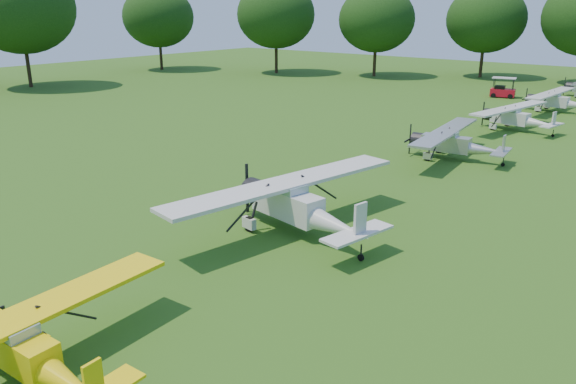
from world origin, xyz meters
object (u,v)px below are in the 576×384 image
object	(u,v)px
aircraft_6	(557,100)
golf_cart	(502,91)
aircraft_2	(25,348)
aircraft_5	(516,116)
aircraft_3	(296,203)
aircraft_4	(454,142)

from	to	relation	value
aircraft_6	golf_cart	bearing A→B (deg)	143.49
aircraft_2	aircraft_5	size ratio (longest dim) A/B	0.96
aircraft_2	aircraft_3	bearing A→B (deg)	90.92
aircraft_3	golf_cart	world-z (taller)	aircraft_3
aircraft_2	aircraft_4	distance (m)	28.42
golf_cart	aircraft_4	bearing A→B (deg)	-90.28
aircraft_4	golf_cart	world-z (taller)	golf_cart
aircraft_3	aircraft_4	distance (m)	15.98
aircraft_4	golf_cart	xyz separation A→B (m)	(-6.46, 28.07, -0.46)
aircraft_3	aircraft_4	world-z (taller)	aircraft_3
aircraft_3	aircraft_4	size ratio (longest dim) A/B	1.20
aircraft_3	golf_cart	distance (m)	44.48
golf_cart	aircraft_6	bearing A→B (deg)	-53.07
aircraft_2	aircraft_6	size ratio (longest dim) A/B	0.96
aircraft_2	golf_cart	distance (m)	56.93
aircraft_2	aircraft_4	bearing A→B (deg)	87.98
aircraft_2	aircraft_6	xyz separation A→B (m)	(-0.19, 50.66, 0.04)
aircraft_5	aircraft_6	bearing A→B (deg)	98.21
aircraft_6	aircraft_4	bearing A→B (deg)	-87.99
aircraft_2	golf_cart	world-z (taller)	golf_cart
aircraft_5	aircraft_6	world-z (taller)	aircraft_5
aircraft_3	aircraft_5	xyz separation A→B (m)	(0.47, 27.48, -0.26)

